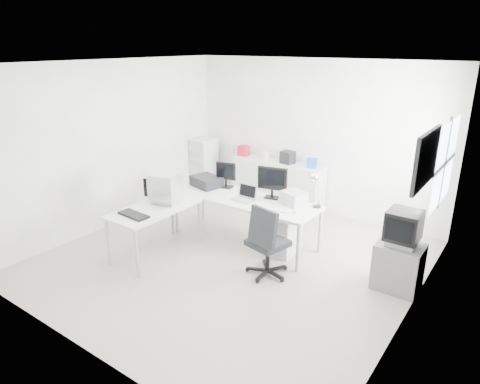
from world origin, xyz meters
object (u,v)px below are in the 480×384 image
Objects in this scene: crt_monitor at (166,187)px; tv_cabinet at (398,266)px; lcd_monitor_small at (226,175)px; laptop at (243,194)px; laser_printer at (294,198)px; crt_tv at (403,229)px; filing_cabinet at (204,166)px; sideboard at (277,184)px; drawer_pedestal at (284,234)px; main_desk at (244,220)px; lcd_monitor_large at (272,183)px; office_chair at (268,239)px; side_desk at (156,231)px; inkjet_printer at (206,181)px.

tv_cabinet is (3.26, 0.88, -0.68)m from crt_monitor.
lcd_monitor_small is 0.70m from laptop.
laser_printer is 0.68× the size of crt_tv.
sideboard is at bearing 4.95° from filing_cabinet.
laptop is at bearing -167.01° from drawer_pedestal.
crt_tv is 4.74m from filing_cabinet.
main_desk is at bearing 29.88° from crt_monitor.
lcd_monitor_large is (0.90, 0.00, 0.03)m from lcd_monitor_small.
lcd_monitor_small is at bearing 160.32° from office_chair.
tv_cabinet is 0.34× the size of sideboard.
laser_printer is 0.94m from office_chair.
office_chair is 2.12× the size of crt_tv.
crt_tv is (1.56, 0.68, 0.32)m from office_chair.
filing_cabinet reaches higher than side_desk.
laptop is (0.05, -0.10, 0.48)m from main_desk.
filing_cabinet reaches higher than inkjet_printer.
office_chair is at bearing -37.63° from main_desk.
sideboard is at bearing 145.49° from laser_printer.
side_desk is 2.13m from laser_printer.
filing_cabinet is (-2.14, 1.60, -0.27)m from laptop.
sideboard is at bearing 149.75° from crt_tv.
main_desk is 0.76m from lcd_monitor_large.
drawer_pedestal is at bearing 15.02° from crt_monitor.
crt_monitor is 0.46× the size of office_chair.
lcd_monitor_small is 1.14m from crt_monitor.
tv_cabinet reaches higher than drawer_pedestal.
lcd_monitor_small is 0.89× the size of crt_monitor.
main_desk is 4.94× the size of inkjet_printer.
tv_cabinet is at bearing -18.15° from filing_cabinet.
lcd_monitor_large reaches higher than inkjet_printer.
tv_cabinet is (2.41, 0.03, -0.06)m from main_desk.
inkjet_printer is at bearing 74.88° from crt_monitor.
lcd_monitor_small reaches higher than laser_printer.
crt_tv reaches higher than side_desk.
crt_monitor is at bearing -75.46° from inkjet_printer.
office_chair is (1.70, -0.75, -0.31)m from inkjet_printer.
lcd_monitor_small is at bearing 175.72° from tv_cabinet.
filing_cabinet is (-1.24, 2.35, -0.41)m from crt_monitor.
lcd_monitor_small is at bearing 155.56° from main_desk.
crt_monitor is 1.77m from office_chair.
drawer_pedestal is at bearing -42.27° from lcd_monitor_large.
side_desk is 2.84× the size of lcd_monitor_large.
crt_tv is (0.00, 0.00, 0.54)m from tv_cabinet.
inkjet_printer is 3.26m from crt_tv.
lcd_monitor_large is 0.27× the size of sideboard.
laptop is at bearing -143.13° from lcd_monitor_large.
side_desk is 0.67m from crt_monitor.
inkjet_printer reaches higher than drawer_pedestal.
crt_monitor is at bearing 90.00° from side_desk.
sideboard is (0.48, 1.55, -0.38)m from inkjet_printer.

